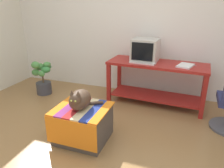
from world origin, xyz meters
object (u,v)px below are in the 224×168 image
object	(u,v)px
book	(185,66)
ottoman_with_blanket	(83,124)
cat	(80,99)
keyboard	(143,63)
desk	(156,76)
potted_plant	(43,78)
tv_monitor	(145,50)

from	to	relation	value
book	ottoman_with_blanket	world-z (taller)	book
ottoman_with_blanket	cat	bearing A→B (deg)	-124.64
keyboard	ottoman_with_blanket	distance (m)	1.39
desk	keyboard	bearing A→B (deg)	-147.92
keyboard	book	distance (m)	0.64
keyboard	ottoman_with_blanket	size ratio (longest dim) A/B	0.64
keyboard	book	bearing A→B (deg)	9.19
book	potted_plant	bearing A→B (deg)	-159.35
tv_monitor	book	size ratio (longest dim) A/B	1.49
book	ottoman_with_blanket	bearing A→B (deg)	-115.23
desk	cat	world-z (taller)	cat
cat	tv_monitor	bearing A→B (deg)	64.12
tv_monitor	cat	bearing A→B (deg)	-105.09
tv_monitor	ottoman_with_blanket	size ratio (longest dim) A/B	0.68
keyboard	potted_plant	xyz separation A→B (m)	(-1.81, -0.16, -0.42)
tv_monitor	potted_plant	world-z (taller)	tv_monitor
desk	book	world-z (taller)	book
ottoman_with_blanket	tv_monitor	bearing A→B (deg)	71.81
cat	desk	bearing A→B (deg)	55.59
potted_plant	ottoman_with_blanket	bearing A→B (deg)	-37.85
tv_monitor	keyboard	distance (m)	0.24
desk	ottoman_with_blanket	bearing A→B (deg)	-113.52
desk	book	bearing A→B (deg)	-5.71
ottoman_with_blanket	cat	size ratio (longest dim) A/B	1.53
book	cat	world-z (taller)	book
keyboard	cat	distance (m)	1.32
keyboard	book	xyz separation A→B (m)	(0.64, 0.05, -0.00)
tv_monitor	book	xyz separation A→B (m)	(0.64, -0.13, -0.16)
desk	tv_monitor	world-z (taller)	tv_monitor
keyboard	cat	bearing A→B (deg)	-106.17
cat	potted_plant	bearing A→B (deg)	134.02
tv_monitor	cat	world-z (taller)	tv_monitor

